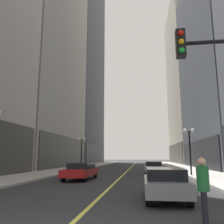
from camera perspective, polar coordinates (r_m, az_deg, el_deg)
ground_plane at (r=39.52m, az=4.47°, el=-13.27°), size 200.00×200.00×0.00m
sidewalk_left at (r=40.77m, az=-7.50°, el=-13.02°), size 4.50×78.00×0.15m
sidewalk_right at (r=39.97m, az=16.67°, el=-12.73°), size 4.50×78.00×0.15m
lane_centre_stripe at (r=39.52m, az=4.47°, el=-13.26°), size 0.16×70.00×0.01m
building_left_mid at (r=49.55m, az=-17.33°, el=18.89°), size 13.27×24.00×51.89m
building_left_far at (r=73.68m, az=-9.72°, el=12.99°), size 16.00×26.00×62.51m
building_right_far at (r=69.38m, az=20.37°, el=6.90°), size 15.16×26.00×44.07m
car_grey at (r=10.93m, az=12.53°, el=-16.18°), size 1.75×4.51×1.32m
car_red at (r=19.68m, az=-7.50°, el=-13.76°), size 1.99×4.84×1.32m
car_silver at (r=25.69m, az=9.88°, el=-12.96°), size 1.82×4.29×1.32m
pedestrian_in_green_parka at (r=7.37m, az=21.10°, el=-15.96°), size 0.37×0.37×1.79m
street_lamp_left_far at (r=33.44m, az=-7.36°, el=-8.11°), size 1.06×0.36×4.43m
street_lamp_right_mid at (r=23.60m, az=18.15°, el=-6.64°), size 1.06×0.36×4.43m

